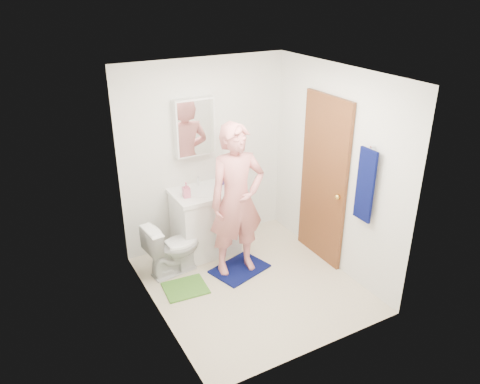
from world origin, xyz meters
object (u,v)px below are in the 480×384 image
vanity_cabinet (205,223)px  medicine_cabinet (194,127)px  toothbrush_cup (223,180)px  soap_dispenser (186,190)px  toilet (173,247)px  towel (365,185)px  man (237,201)px

vanity_cabinet → medicine_cabinet: size_ratio=1.14×
vanity_cabinet → medicine_cabinet: medicine_cabinet is taller
medicine_cabinet → toothbrush_cup: size_ratio=5.40×
medicine_cabinet → soap_dispenser: 0.76m
toilet → medicine_cabinet: bearing=-55.4°
medicine_cabinet → towel: 2.11m
vanity_cabinet → man: (0.14, -0.57, 0.53)m
vanity_cabinet → soap_dispenser: soap_dispenser is taller
medicine_cabinet → man: bearing=-79.8°
man → towel: bearing=-35.8°
medicine_cabinet → toothbrush_cup: 0.77m
medicine_cabinet → toilet: bearing=-138.9°
vanity_cabinet → soap_dispenser: (-0.26, -0.06, 0.54)m
soap_dispenser → vanity_cabinet: bearing=12.3°
medicine_cabinet → man: size_ratio=0.39×
toothbrush_cup → man: size_ratio=0.07×
vanity_cabinet → towel: size_ratio=1.00×
medicine_cabinet → toothbrush_cup: (0.30, -0.14, -0.70)m
toothbrush_cup → toilet: bearing=-158.3°
soap_dispenser → towel: bearing=-44.8°
towel → medicine_cabinet: bearing=124.6°
toilet → man: 0.96m
towel → man: man is taller
towel → soap_dispenser: bearing=135.2°
vanity_cabinet → toilet: vanity_cabinet is taller
toothbrush_cup → soap_dispenser: bearing=-165.4°
medicine_cabinet → soap_dispenser: bearing=-132.4°
towel → toothbrush_cup: 1.84m
toilet → man: (0.68, -0.33, 0.59)m
toilet → toothbrush_cup: 1.07m
toothbrush_cup → man: (-0.16, -0.66, 0.03)m
medicine_cabinet → man: 1.05m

